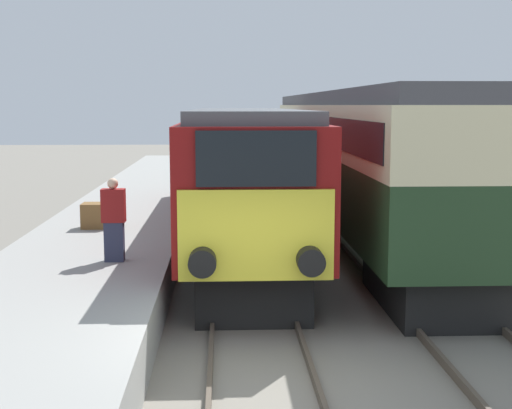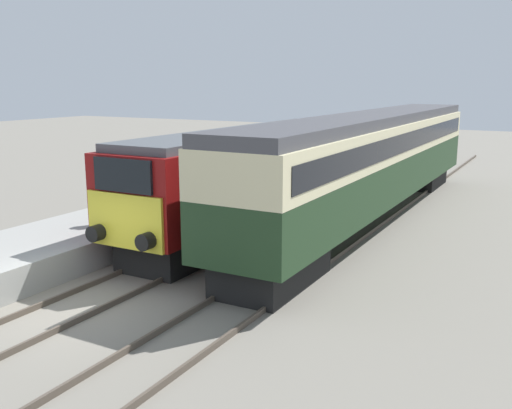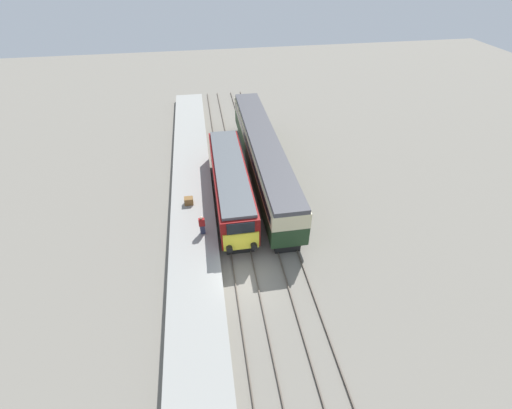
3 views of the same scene
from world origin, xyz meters
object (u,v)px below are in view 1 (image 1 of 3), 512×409
object	(u,v)px
locomotive	(244,175)
person_on_platform	(114,220)
passenger_carriage	(352,147)
luggage_crate	(97,216)

from	to	relation	value
locomotive	person_on_platform	size ratio (longest dim) A/B	8.63
passenger_carriage	luggage_crate	xyz separation A→B (m)	(-6.96, -4.38, -1.38)
locomotive	passenger_carriage	world-z (taller)	passenger_carriage
passenger_carriage	luggage_crate	distance (m)	8.34
person_on_platform	locomotive	bearing A→B (deg)	59.42
locomotive	luggage_crate	distance (m)	3.73
locomotive	person_on_platform	world-z (taller)	locomotive
locomotive	passenger_carriage	xyz separation A→B (m)	(3.40, 3.75, 0.47)
locomotive	luggage_crate	xyz separation A→B (m)	(-3.56, -0.63, -0.91)
passenger_carriage	locomotive	bearing A→B (deg)	-132.22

